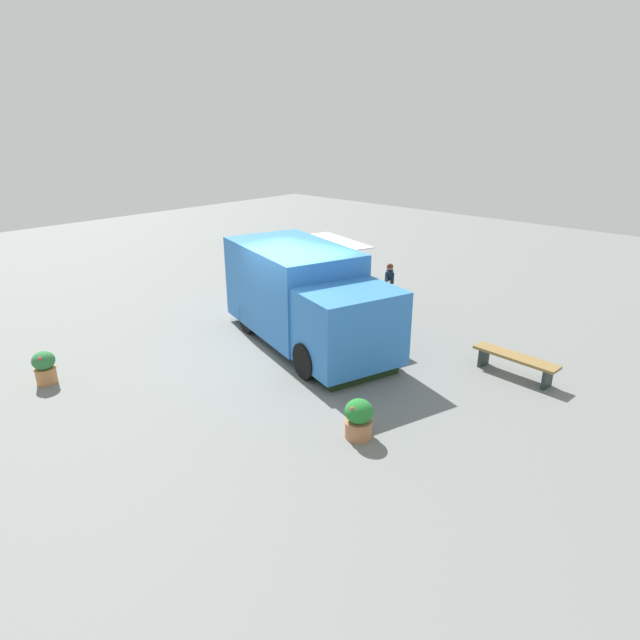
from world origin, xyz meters
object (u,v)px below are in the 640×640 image
Objects in this scene: person_customer at (389,281)px; plaza_bench at (515,360)px; food_truck at (305,299)px; planter_flowering_far at (359,418)px; planter_flowering_near at (44,367)px.

person_customer is 6.20m from plaza_bench.
planter_flowering_far is (-3.58, 2.37, -0.73)m from food_truck.
plaza_bench is at bearing -159.82° from food_truck.
food_truck is at bearing -114.32° from planter_flowering_near.
planter_flowering_far reaches higher than planter_flowering_near.
food_truck is 4.86m from plaza_bench.
planter_flowering_near is 0.99× the size of planter_flowering_far.
food_truck is 4.36m from planter_flowering_far.
planter_flowering_near is at bearing 81.73° from person_customer.
planter_flowering_far is (-4.50, 7.03, 0.01)m from person_customer.
planter_flowering_near is at bearing 25.45° from planter_flowering_far.
food_truck reaches higher than planter_flowering_far.
person_customer is at bearing -98.27° from planter_flowering_near.
food_truck is 7.87× the size of planter_flowering_near.
planter_flowering_near is (1.43, 9.85, 0.02)m from person_customer.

